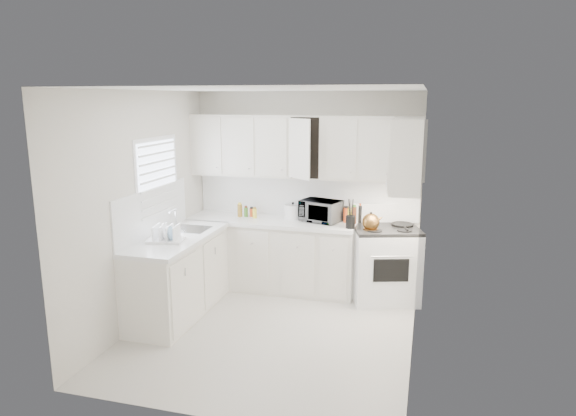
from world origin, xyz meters
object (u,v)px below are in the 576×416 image
(utensil_crock, at_px, (351,213))
(rice_cooker, at_px, (293,210))
(microwave, at_px, (321,208))
(dish_rack, at_px, (166,232))
(tea_kettle, at_px, (371,221))
(stove, at_px, (386,254))

(utensil_crock, bearing_deg, rice_cooker, 159.06)
(rice_cooker, distance_m, utensil_crock, 0.87)
(microwave, height_order, dish_rack, microwave)
(rice_cooker, xyz_separation_m, dish_rack, (-1.09, -1.44, -0.00))
(tea_kettle, relative_size, utensil_crock, 0.69)
(stove, height_order, tea_kettle, stove)
(tea_kettle, xyz_separation_m, dish_rack, (-2.15, -1.12, -0.00))
(tea_kettle, height_order, microwave, microwave)
(tea_kettle, relative_size, dish_rack, 0.68)
(tea_kettle, height_order, utensil_crock, utensil_crock)
(utensil_crock, height_order, dish_rack, utensil_crock)
(stove, bearing_deg, utensil_crock, -176.83)
(utensil_crock, xyz_separation_m, dish_rack, (-1.90, -1.13, -0.08))
(tea_kettle, distance_m, dish_rack, 2.42)
(microwave, distance_m, utensil_crock, 0.50)
(stove, relative_size, tea_kettle, 4.63)
(rice_cooker, relative_size, utensil_crock, 0.59)
(utensil_crock, bearing_deg, microwave, 148.91)
(rice_cooker, bearing_deg, tea_kettle, 2.07)
(microwave, height_order, utensil_crock, utensil_crock)
(dish_rack, bearing_deg, rice_cooker, 42.06)
(microwave, xyz_separation_m, utensil_crock, (0.42, -0.26, 0.02))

